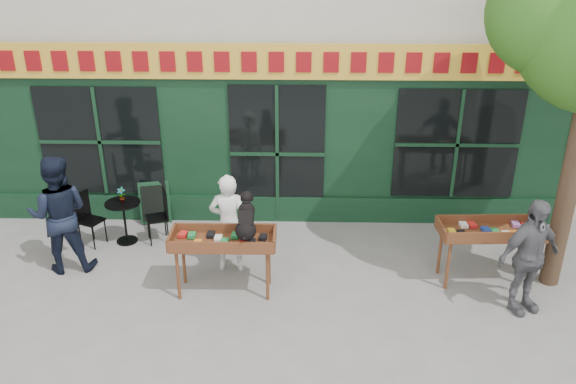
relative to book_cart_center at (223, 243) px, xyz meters
name	(u,v)px	position (x,y,z in m)	size (l,w,h in m)	color
ground	(271,288)	(0.69, 0.09, -0.82)	(80.00, 80.00, 0.00)	slate
book_cart_center	(223,243)	(0.00, 0.00, 0.00)	(1.51, 0.64, 0.99)	brown
dog	(246,216)	(0.35, -0.05, 0.47)	(0.34, 0.60, 0.60)	black
woman	(229,223)	(0.00, 0.65, -0.01)	(0.59, 0.39, 1.63)	white
book_cart_right	(490,233)	(3.97, 0.40, 0.00)	(1.53, 0.69, 0.99)	brown
man_right	(529,257)	(4.27, -0.35, 0.03)	(1.00, 0.42, 1.71)	#55555A
bistro_table	(124,214)	(-1.93, 1.50, -0.28)	(0.60, 0.60, 0.76)	black
bistro_chair_left	(86,214)	(-2.57, 1.43, -0.26)	(0.48, 0.48, 0.95)	black
bistro_chair_right	(161,211)	(-1.30, 1.58, -0.26)	(0.47, 0.47, 0.95)	black
potted_plant	(121,195)	(-1.93, 1.50, 0.08)	(0.14, 0.10, 0.27)	gray
man_left	(59,214)	(-2.63, 0.60, 0.14)	(0.93, 0.73, 1.92)	black
chalkboard	(155,203)	(-1.60, 2.28, -0.42)	(0.59, 0.32, 0.79)	black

